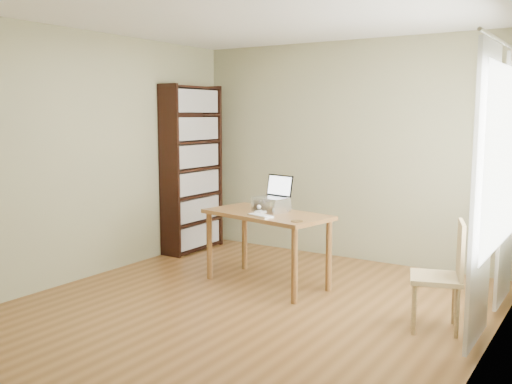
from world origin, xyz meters
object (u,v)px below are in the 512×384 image
object	(u,v)px
bookshelf	(192,169)
laptop	(274,192)
keyboard	(260,215)
desk	(267,223)
cat	(273,205)
chair	(445,273)

from	to	relation	value
bookshelf	laptop	world-z (taller)	bookshelf
keyboard	laptop	bearing A→B (deg)	115.57
desk	keyboard	world-z (taller)	keyboard
laptop	cat	size ratio (longest dim) A/B	0.77
bookshelf	chair	world-z (taller)	bookshelf
bookshelf	keyboard	xyz separation A→B (m)	(1.66, -1.01, -0.29)
bookshelf	chair	size ratio (longest dim) A/B	2.34
desk	keyboard	size ratio (longest dim) A/B	4.80
laptop	keyboard	distance (m)	0.41
bookshelf	desk	xyz separation A→B (m)	(1.60, -0.79, -0.41)
bookshelf	cat	bearing A→B (deg)	-22.77
keyboard	desk	bearing A→B (deg)	121.23
cat	desk	bearing A→B (deg)	-83.55
bookshelf	laptop	size ratio (longest dim) A/B	5.69
keyboard	cat	xyz separation A→B (m)	(-0.05, 0.33, 0.05)
desk	laptop	bearing A→B (deg)	101.20
desk	cat	world-z (taller)	cat
laptop	keyboard	xyz separation A→B (m)	(0.06, -0.36, -0.18)
chair	desk	bearing A→B (deg)	152.82
bookshelf	keyboard	bearing A→B (deg)	-31.24
keyboard	chair	distance (m)	1.83
laptop	chair	bearing A→B (deg)	-2.40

